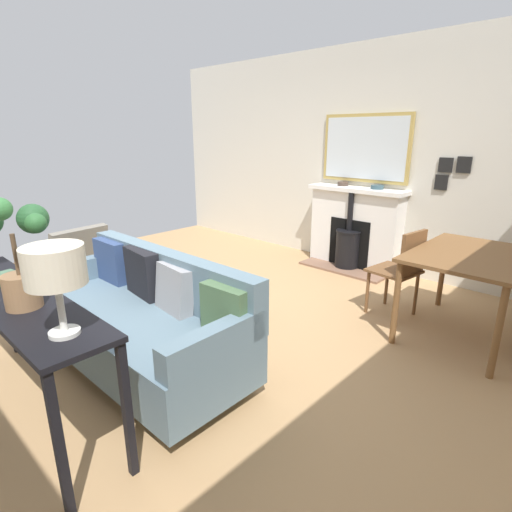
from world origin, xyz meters
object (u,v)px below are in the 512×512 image
Objects in this scene: dining_table at (471,264)px; table_lamp_far_end at (55,268)px; mantel_bowl_near at (343,183)px; potted_plant at (13,244)px; sofa at (141,318)px; ottoman at (207,297)px; mantel_bowl_far at (377,187)px; console_table at (18,309)px; dining_chair_near_fireplace at (402,266)px; fireplace at (354,231)px; armchair_accent at (73,257)px.

table_lamp_far_end is at bearing -18.08° from dining_table.
mantel_bowl_near is 0.22× the size of potted_plant.
ottoman is at bearing -168.44° from sofa.
mantel_bowl_far reaches higher than console_table.
dining_chair_near_fireplace is at bearing 172.41° from table_lamp_far_end.
sofa is (3.13, 0.03, -0.11)m from fireplace.
fireplace is 0.64m from mantel_bowl_far.
sofa is 4.55× the size of table_lamp_far_end.
potted_plant is (1.03, 1.89, 0.70)m from armchair_accent.
sofa is 0.85m from console_table.
sofa is at bearing 4.63° from mantel_bowl_near.
potted_plant is at bearing -17.21° from dining_chair_near_fireplace.
fireplace is at bearing -169.58° from table_lamp_far_end.
fireplace is 1.49× the size of dining_chair_near_fireplace.
fireplace is 1.51m from dining_chair_near_fireplace.
dining_table is (-2.89, 1.45, -0.47)m from potted_plant.
armchair_accent is at bearing -56.50° from dining_chair_near_fireplace.
mantel_bowl_far reaches higher than fireplace.
sofa is 1.06× the size of console_table.
ottoman is at bearing -53.43° from dining_table.
potted_plant is at bearing 3.07° from fireplace.
sofa is 2.28× the size of dining_chair_near_fireplace.
fireplace is 9.29× the size of mantel_bowl_near.
ottoman is 1.82m from potted_plant.
sofa is 2.72× the size of ottoman.
mantel_bowl_far is 1.48m from dining_chair_near_fireplace.
dining_table is (1.07, 1.41, -0.41)m from mantel_bowl_far.
potted_plant is (3.95, 0.44, 0.07)m from mantel_bowl_near.
armchair_accent is at bearing -120.90° from console_table.
console_table reaches higher than armchair_accent.
sofa is at bearing -37.76° from dining_table.
potted_plant reaches higher than mantel_bowl_far.
sofa is 3.13× the size of potted_plant.
console_table is (3.94, 0.26, -0.36)m from mantel_bowl_near.
potted_plant is at bearing -26.64° from dining_table.
mantel_bowl_far is at bearing 99.34° from fireplace.
armchair_accent is 2.02m from console_table.
mantel_bowl_near is 3.98m from potted_plant.
potted_plant is at bearing 12.21° from ottoman.
mantel_bowl_far is 0.25× the size of potted_plant.
table_lamp_far_end is 0.69× the size of potted_plant.
dining_chair_near_fireplace is (-2.87, 1.07, -0.20)m from console_table.
sofa is at bearing -27.11° from dining_chair_near_fireplace.
table_lamp_far_end reaches higher than mantel_bowl_near.
mantel_bowl_far reaches higher than armchair_accent.
table_lamp_far_end reaches higher than fireplace.
console_table is 4.29× the size of table_lamp_far_end.
mantel_bowl_far is 0.13× the size of dining_table.
fireplace is at bearing -179.50° from console_table.
dining_chair_near_fireplace is at bearing 136.92° from ottoman.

